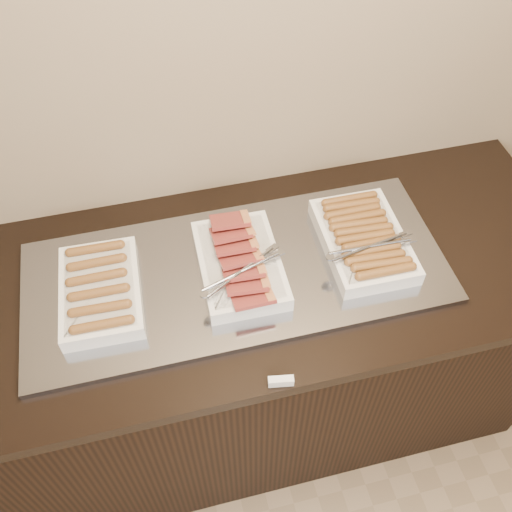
{
  "coord_description": "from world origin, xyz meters",
  "views": [
    {
      "loc": [
        -0.19,
        1.15,
        2.21
      ],
      "look_at": [
        0.05,
        2.13,
        0.97
      ],
      "focal_mm": 40.0,
      "sensor_mm": 36.0,
      "label": 1
    }
  ],
  "objects_px": {
    "dish_left": "(101,291)",
    "dish_center": "(240,264)",
    "warming_tray": "(237,273)",
    "dish_right": "(364,240)",
    "counter": "(242,352)"
  },
  "relations": [
    {
      "from": "dish_center",
      "to": "dish_left",
      "type": "bearing_deg",
      "value": -179.63
    },
    {
      "from": "warming_tray",
      "to": "dish_left",
      "type": "xyz_separation_m",
      "value": [
        -0.38,
        0.0,
        0.04
      ]
    },
    {
      "from": "dish_left",
      "to": "dish_center",
      "type": "relative_size",
      "value": 0.91
    },
    {
      "from": "counter",
      "to": "dish_right",
      "type": "height_order",
      "value": "dish_right"
    },
    {
      "from": "dish_right",
      "to": "counter",
      "type": "bearing_deg",
      "value": -179.78
    },
    {
      "from": "dish_left",
      "to": "dish_center",
      "type": "bearing_deg",
      "value": 1.24
    },
    {
      "from": "warming_tray",
      "to": "dish_right",
      "type": "bearing_deg",
      "value": -0.59
    },
    {
      "from": "counter",
      "to": "warming_tray",
      "type": "height_order",
      "value": "warming_tray"
    },
    {
      "from": "warming_tray",
      "to": "dish_right",
      "type": "xyz_separation_m",
      "value": [
        0.38,
        -0.0,
        0.05
      ]
    },
    {
      "from": "dish_left",
      "to": "dish_right",
      "type": "height_order",
      "value": "dish_right"
    },
    {
      "from": "dish_right",
      "to": "dish_left",
      "type": "bearing_deg",
      "value": -179.48
    },
    {
      "from": "dish_left",
      "to": "dish_center",
      "type": "xyz_separation_m",
      "value": [
        0.39,
        -0.0,
        0.0
      ]
    },
    {
      "from": "counter",
      "to": "warming_tray",
      "type": "bearing_deg",
      "value": 180.0
    },
    {
      "from": "counter",
      "to": "warming_tray",
      "type": "xyz_separation_m",
      "value": [
        -0.01,
        0.0,
        0.46
      ]
    },
    {
      "from": "counter",
      "to": "dish_center",
      "type": "distance_m",
      "value": 0.5
    }
  ]
}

